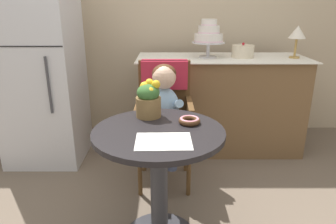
{
  "coord_description": "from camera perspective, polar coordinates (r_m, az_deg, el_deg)",
  "views": [
    {
      "loc": [
        0.05,
        -1.54,
        1.36
      ],
      "look_at": [
        0.05,
        0.15,
        0.77
      ],
      "focal_mm": 33.04,
      "sensor_mm": 36.0,
      "label": 1
    }
  ],
  "objects": [
    {
      "name": "back_wall",
      "position": [
        3.39,
        -0.87,
        19.08
      ],
      "size": [
        4.8,
        0.1,
        2.7
      ],
      "primitive_type": "cube",
      "color": "#C1AD8E",
      "rests_on": "ground"
    },
    {
      "name": "cafe_table",
      "position": [
        1.76,
        -1.66,
        -9.7
      ],
      "size": [
        0.72,
        0.72,
        0.72
      ],
      "color": "black",
      "rests_on": "ground"
    },
    {
      "name": "wicker_chair",
      "position": [
        2.39,
        -0.62,
        1.72
      ],
      "size": [
        0.42,
        0.45,
        0.95
      ],
      "rotation": [
        0.0,
        0.0,
        0.1
      ],
      "color": "brown",
      "rests_on": "ground"
    },
    {
      "name": "seated_child",
      "position": [
        2.23,
        -0.66,
        1.45
      ],
      "size": [
        0.27,
        0.32,
        0.73
      ],
      "color": "#8CADCC",
      "rests_on": "ground"
    },
    {
      "name": "paper_napkin",
      "position": [
        1.53,
        -0.79,
        -5.43
      ],
      "size": [
        0.28,
        0.22,
        0.0
      ],
      "primitive_type": "cube",
      "rotation": [
        0.0,
        0.0,
        0.02
      ],
      "color": "white",
      "rests_on": "cafe_table"
    },
    {
      "name": "donut_front",
      "position": [
        1.75,
        4.01,
        -1.54
      ],
      "size": [
        0.12,
        0.12,
        0.03
      ],
      "color": "#4C2D19",
      "rests_on": "cafe_table"
    },
    {
      "name": "flower_vase",
      "position": [
        1.83,
        -3.59,
        2.39
      ],
      "size": [
        0.15,
        0.15,
        0.23
      ],
      "color": "brown",
      "rests_on": "cafe_table"
    },
    {
      "name": "display_counter",
      "position": [
        3.02,
        9.55,
        1.54
      ],
      "size": [
        1.56,
        0.62,
        0.9
      ],
      "color": "brown",
      "rests_on": "ground"
    },
    {
      "name": "tiered_cake_stand",
      "position": [
        2.87,
        7.55,
        13.88
      ],
      "size": [
        0.3,
        0.3,
        0.34
      ],
      "color": "silver",
      "rests_on": "display_counter"
    },
    {
      "name": "round_layer_cake",
      "position": [
        2.95,
        13.67,
        10.84
      ],
      "size": [
        0.2,
        0.2,
        0.13
      ],
      "color": "beige",
      "rests_on": "display_counter"
    },
    {
      "name": "table_lamp",
      "position": [
        3.04,
        22.81,
        13.21
      ],
      "size": [
        0.15,
        0.15,
        0.28
      ],
      "color": "#B28C47",
      "rests_on": "display_counter"
    },
    {
      "name": "refrigerator",
      "position": [
        2.9,
        -22.45,
        7.69
      ],
      "size": [
        0.64,
        0.63,
        1.7
      ],
      "color": "silver",
      "rests_on": "ground"
    }
  ]
}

